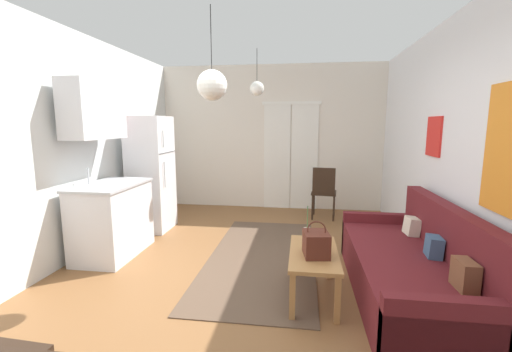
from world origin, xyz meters
TOP-DOWN VIEW (x-y plane):
  - ground_plane at (0.00, 0.00)m, footprint 4.86×7.34m
  - wall_back at (0.02, 3.42)m, footprint 4.46×0.13m
  - wall_right at (2.18, -0.00)m, footprint 0.12×6.94m
  - wall_left at (-2.18, 0.00)m, footprint 0.12×6.94m
  - area_rug at (0.14, 0.84)m, footprint 1.29×2.86m
  - couch at (1.69, 0.05)m, footprint 0.91×2.16m
  - coffee_table at (0.74, -0.05)m, footprint 0.45×0.91m
  - bamboo_vase at (0.67, 0.02)m, footprint 0.08×0.08m
  - handbag at (0.76, -0.14)m, footprint 0.25×0.29m
  - refrigerator at (-1.71, 1.74)m, footprint 0.58×0.63m
  - kitchen_counter at (-1.78, 0.67)m, footprint 0.64×1.03m
  - accent_chair at (1.00, 2.67)m, footprint 0.46×0.44m
  - pendant_lamp_near at (-0.28, 0.17)m, footprint 0.30×0.30m
  - pendant_lamp_far at (-0.09, 2.05)m, footprint 0.22×0.22m

SIDE VIEW (x-z plane):
  - ground_plane at x=0.00m, z-range -0.10..0.00m
  - area_rug at x=0.14m, z-range 0.00..0.01m
  - couch at x=1.69m, z-range -0.17..0.73m
  - coffee_table at x=0.74m, z-range 0.16..0.61m
  - accent_chair at x=1.00m, z-range 0.06..0.98m
  - bamboo_vase at x=0.67m, z-range 0.35..0.77m
  - handbag at x=0.76m, z-range 0.40..0.73m
  - kitchen_counter at x=-1.78m, z-range -0.26..1.89m
  - refrigerator at x=-1.71m, z-range 0.00..1.77m
  - wall_back at x=0.02m, z-range -0.01..2.76m
  - wall_left at x=-2.18m, z-range 0.00..2.77m
  - wall_right at x=2.18m, z-range 0.00..2.77m
  - pendant_lamp_near at x=-0.28m, z-range 1.58..2.47m
  - pendant_lamp_far at x=-0.09m, z-range 1.84..2.53m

